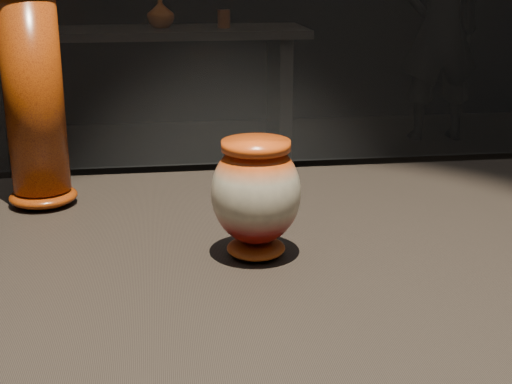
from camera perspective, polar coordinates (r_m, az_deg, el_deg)
The scene contains 7 objects.
main_vase at distance 0.94m, azimuth -0.00°, elevation -0.17°, with size 0.15×0.15×0.16m.
tall_vase at distance 1.18m, azimuth -17.30°, elevation 6.80°, with size 0.13×0.13×0.35m.
back_shelf at distance 4.51m, azimuth -8.96°, elevation 9.46°, with size 2.00×0.60×0.90m.
back_vase_left at distance 4.53m, azimuth -16.90°, elevation 13.38°, with size 0.16×0.16×0.16m, color #8A3D14.
back_vase_mid at distance 4.48m, azimuth -7.65°, elevation 13.98°, with size 0.16×0.16×0.17m, color #6C0D09.
back_vase_right at distance 4.44m, azimuth -2.59°, elevation 13.67°, with size 0.08×0.08×0.11m, color #8A3D14.
visitor at distance 5.50m, azimuth 14.57°, elevation 12.44°, with size 0.59×0.39×1.62m, color black.
Camera 1 is at (-0.28, -0.91, 1.28)m, focal length 50.00 mm.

